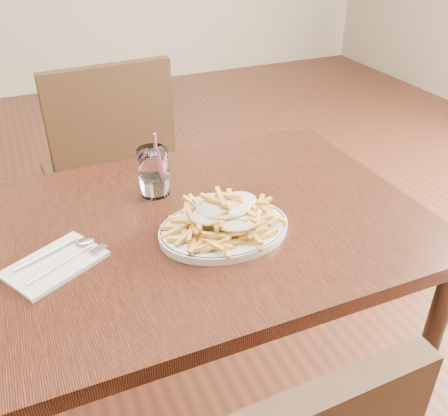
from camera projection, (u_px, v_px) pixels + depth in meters
name	position (u px, v px, depth m)	size (l,w,h in m)	color
floor	(193.00, 413.00, 1.63)	(7.00, 7.00, 0.00)	black
table	(185.00, 248.00, 1.28)	(1.20, 0.80, 0.75)	black
chair_far	(110.00, 165.00, 1.94)	(0.48, 0.48, 0.97)	black
fries_plate	(224.00, 229.00, 1.19)	(0.37, 0.34, 0.02)	white
loaded_fries	(224.00, 211.00, 1.16)	(0.27, 0.23, 0.08)	gold
napkin	(55.00, 264.00, 1.09)	(0.20, 0.13, 0.01)	silver
cutlery	(54.00, 259.00, 1.09)	(0.20, 0.16, 0.01)	silver
water_glass	(154.00, 175.00, 1.33)	(0.08, 0.08, 0.18)	white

